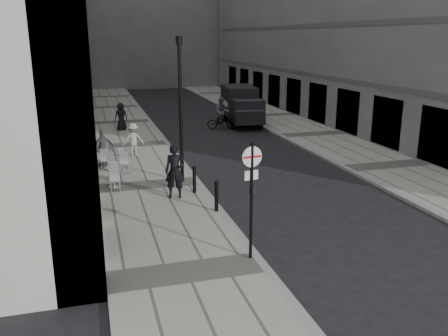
# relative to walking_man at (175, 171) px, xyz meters

# --- Properties ---
(ground) EXTENTS (120.00, 120.00, 0.00)m
(ground) POSITION_rel_walking_man_xyz_m (1.24, -8.49, -1.12)
(ground) COLOR black
(ground) RESTS_ON ground
(sidewalk) EXTENTS (4.00, 60.00, 0.12)m
(sidewalk) POSITION_rel_walking_man_xyz_m (-0.76, 9.51, -1.06)
(sidewalk) COLOR #A29C92
(sidewalk) RESTS_ON ground
(far_sidewalk) EXTENTS (4.00, 60.00, 0.12)m
(far_sidewalk) POSITION_rel_walking_man_xyz_m (10.24, 9.51, -1.06)
(far_sidewalk) COLOR #A29C92
(far_sidewalk) RESTS_ON ground
(walking_man) EXTENTS (0.83, 0.66, 2.01)m
(walking_man) POSITION_rel_walking_man_xyz_m (0.00, 0.00, 0.00)
(walking_man) COLOR black
(walking_man) RESTS_ON sidewalk
(sign_post) EXTENTS (0.54, 0.13, 3.17)m
(sign_post) POSITION_rel_walking_man_xyz_m (1.04, -5.49, 1.03)
(sign_post) COLOR black
(sign_post) RESTS_ON sidewalk
(lamppost) EXTENTS (0.26, 0.26, 5.78)m
(lamppost) POSITION_rel_walking_man_xyz_m (0.64, 1.97, 2.21)
(lamppost) COLOR black
(lamppost) RESTS_ON sidewalk
(bollard_near) EXTENTS (0.14, 0.14, 1.02)m
(bollard_near) POSITION_rel_walking_man_xyz_m (1.09, -1.79, -0.50)
(bollard_near) COLOR black
(bollard_near) RESTS_ON sidewalk
(bollard_far) EXTENTS (0.13, 0.13, 0.98)m
(bollard_far) POSITION_rel_walking_man_xyz_m (0.80, 0.35, -0.51)
(bollard_far) COLOR black
(bollard_far) RESTS_ON sidewalk
(panel_van) EXTENTS (2.58, 5.62, 2.56)m
(panel_van) POSITION_rel_walking_man_xyz_m (7.26, 14.60, 0.32)
(panel_van) COLOR black
(panel_van) RESTS_ON ground
(cyclist) EXTENTS (2.01, 0.98, 2.08)m
(cyclist) POSITION_rel_walking_man_xyz_m (5.47, 13.11, -0.31)
(cyclist) COLOR black
(cyclist) RESTS_ON ground
(pedestrian_a) EXTENTS (1.02, 0.61, 1.63)m
(pedestrian_a) POSITION_rel_walking_man_xyz_m (-2.36, 5.48, -0.19)
(pedestrian_a) COLOR #55565A
(pedestrian_a) RESTS_ON sidewalk
(pedestrian_b) EXTENTS (1.06, 0.61, 1.62)m
(pedestrian_b) POSITION_rel_walking_man_xyz_m (-0.86, 6.98, -0.19)
(pedestrian_b) COLOR #A7A29A
(pedestrian_b) RESTS_ON sidewalk
(pedestrian_c) EXTENTS (0.96, 0.75, 1.73)m
(pedestrian_c) POSITION_rel_walking_man_xyz_m (-0.94, 14.00, -0.14)
(pedestrian_c) COLOR black
(pedestrian_c) RESTS_ON sidewalk
(cafe_table_near) EXTENTS (0.72, 1.62, 0.92)m
(cafe_table_near) POSITION_rel_walking_man_xyz_m (-1.56, 4.35, -0.54)
(cafe_table_near) COLOR silver
(cafe_table_near) RESTS_ON sidewalk
(cafe_table_mid) EXTENTS (0.73, 1.65, 0.94)m
(cafe_table_mid) POSITION_rel_walking_man_xyz_m (-2.11, 1.89, -0.53)
(cafe_table_mid) COLOR #BDBCBF
(cafe_table_mid) RESTS_ON sidewalk
(cafe_table_far) EXTENTS (0.73, 1.65, 0.94)m
(cafe_table_far) POSITION_rel_walking_man_xyz_m (-2.34, 5.09, -0.53)
(cafe_table_far) COLOR silver
(cafe_table_far) RESTS_ON sidewalk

